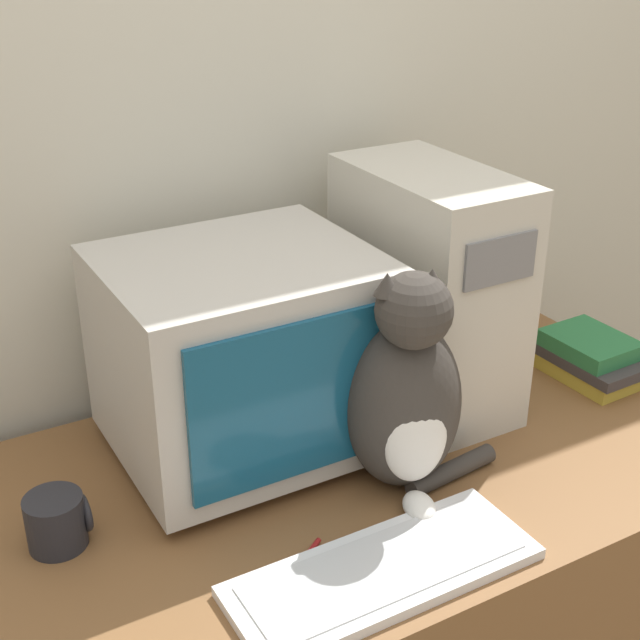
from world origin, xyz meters
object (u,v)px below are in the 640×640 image
(crt_monitor, at_px, (242,354))
(computer_tower, at_px, (427,289))
(keyboard, at_px, (383,571))
(book_stack, at_px, (592,358))
(pen, at_px, (296,570))
(mug, at_px, (57,521))
(cat, at_px, (406,395))

(crt_monitor, bearing_deg, computer_tower, -0.40)
(keyboard, height_order, book_stack, book_stack)
(crt_monitor, height_order, pen, crt_monitor)
(pen, bearing_deg, book_stack, 15.25)
(book_stack, height_order, mug, book_stack)
(computer_tower, relative_size, book_stack, 2.22)
(cat, bearing_deg, book_stack, 28.00)
(crt_monitor, xyz_separation_m, mug, (-0.37, -0.10, -0.15))
(keyboard, relative_size, pen, 3.55)
(crt_monitor, distance_m, pen, 0.40)
(cat, xyz_separation_m, book_stack, (0.56, 0.12, -0.13))
(computer_tower, relative_size, mug, 4.79)
(keyboard, relative_size, book_stack, 2.26)
(mug, bearing_deg, crt_monitor, 15.07)
(keyboard, distance_m, pen, 0.13)
(crt_monitor, bearing_deg, keyboard, -85.79)
(keyboard, relative_size, mug, 4.87)
(computer_tower, height_order, keyboard, computer_tower)
(computer_tower, bearing_deg, pen, -144.33)
(keyboard, distance_m, cat, 0.29)
(keyboard, height_order, pen, keyboard)
(cat, height_order, mug, cat)
(crt_monitor, height_order, book_stack, crt_monitor)
(cat, height_order, pen, cat)
(keyboard, xyz_separation_m, book_stack, (0.72, 0.30, 0.03))
(computer_tower, distance_m, mug, 0.79)
(keyboard, bearing_deg, mug, 141.83)
(keyboard, relative_size, cat, 1.17)
(mug, bearing_deg, keyboard, -38.17)
(crt_monitor, height_order, keyboard, crt_monitor)
(computer_tower, height_order, cat, computer_tower)
(mug, bearing_deg, book_stack, -0.86)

